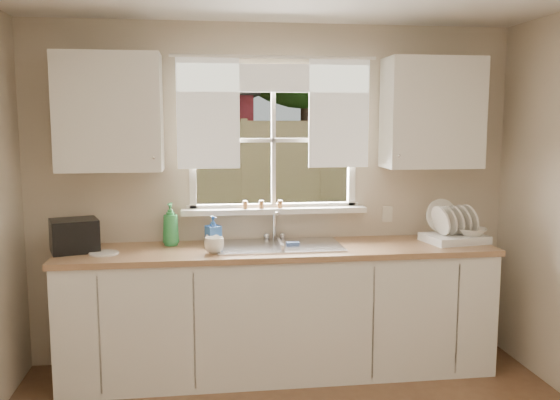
{
  "coord_description": "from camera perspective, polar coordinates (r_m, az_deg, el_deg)",
  "views": [
    {
      "loc": [
        -0.54,
        -2.37,
        1.79
      ],
      "look_at": [
        0.0,
        1.65,
        1.25
      ],
      "focal_mm": 38.0,
      "sensor_mm": 36.0,
      "label": 1
    }
  ],
  "objects": [
    {
      "name": "room_walls",
      "position": [
        2.43,
        5.42,
        -5.57
      ],
      "size": [
        3.62,
        4.02,
        2.5
      ],
      "color": "beige",
      "rests_on": "ground"
    },
    {
      "name": "window",
      "position": [
        4.42,
        -0.61,
        3.63
      ],
      "size": [
        1.38,
        0.16,
        1.06
      ],
      "color": "white",
      "rests_on": "room_walls"
    },
    {
      "name": "curtains",
      "position": [
        4.36,
        -0.53,
        9.47
      ],
      "size": [
        1.5,
        0.03,
        0.81
      ],
      "color": "white",
      "rests_on": "room_walls"
    },
    {
      "name": "base_cabinets",
      "position": [
        4.31,
        -0.05,
        -10.76
      ],
      "size": [
        3.0,
        0.62,
        0.87
      ],
      "primitive_type": "cube",
      "color": "white",
      "rests_on": "ground"
    },
    {
      "name": "countertop",
      "position": [
        4.19,
        -0.05,
        -4.84
      ],
      "size": [
        3.04,
        0.65,
        0.04
      ],
      "primitive_type": "cube",
      "color": "#A17750",
      "rests_on": "base_cabinets"
    },
    {
      "name": "upper_cabinet_left",
      "position": [
        4.24,
        -16.08,
        8.1
      ],
      "size": [
        0.7,
        0.33,
        0.8
      ],
      "primitive_type": "cube",
      "color": "white",
      "rests_on": "room_walls"
    },
    {
      "name": "upper_cabinet_right",
      "position": [
        4.53,
        14.43,
        8.1
      ],
      "size": [
        0.7,
        0.33,
        0.8
      ],
      "primitive_type": "cube",
      "color": "white",
      "rests_on": "room_walls"
    },
    {
      "name": "wall_outlet",
      "position": [
        4.64,
        10.28,
        -1.35
      ],
      "size": [
        0.08,
        0.01,
        0.12
      ],
      "primitive_type": "cube",
      "color": "beige",
      "rests_on": "room_walls"
    },
    {
      "name": "sill_jars",
      "position": [
        4.38,
        -1.72,
        -0.44
      ],
      "size": [
        0.3,
        0.04,
        0.06
      ],
      "color": "brown",
      "rests_on": "window"
    },
    {
      "name": "backyard",
      "position": [
        10.98,
        -1.79,
        16.31
      ],
      "size": [
        20.0,
        10.0,
        6.13
      ],
      "color": "#335421",
      "rests_on": "ground"
    },
    {
      "name": "sink",
      "position": [
        4.23,
        -0.11,
        -5.43
      ],
      "size": [
        0.88,
        0.52,
        0.4
      ],
      "color": "#B7B7BC",
      "rests_on": "countertop"
    },
    {
      "name": "dish_rack",
      "position": [
        4.53,
        16.37,
        -2.9
      ],
      "size": [
        0.47,
        0.39,
        0.3
      ],
      "color": "white",
      "rests_on": "countertop"
    },
    {
      "name": "bowl",
      "position": [
        4.54,
        17.99,
        -2.92
      ],
      "size": [
        0.28,
        0.28,
        0.05
      ],
      "primitive_type": "imported",
      "rotation": [
        0.0,
        0.0,
        -0.42
      ],
      "color": "white",
      "rests_on": "dish_rack"
    },
    {
      "name": "soap_bottle_a",
      "position": [
        4.29,
        -10.48,
        -2.3
      ],
      "size": [
        0.14,
        0.14,
        0.31
      ],
      "primitive_type": "imported",
      "rotation": [
        0.0,
        0.0,
        -0.23
      ],
      "color": "green",
      "rests_on": "countertop"
    },
    {
      "name": "soap_bottle_b",
      "position": [
        4.26,
        -6.45,
        -2.96
      ],
      "size": [
        0.13,
        0.13,
        0.21
      ],
      "primitive_type": "imported",
      "rotation": [
        0.0,
        0.0,
        0.42
      ],
      "color": "blue",
      "rests_on": "countertop"
    },
    {
      "name": "soap_bottle_c",
      "position": [
        4.26,
        -6.44,
        -3.38
      ],
      "size": [
        0.13,
        0.13,
        0.15
      ],
      "primitive_type": "imported",
      "rotation": [
        0.0,
        0.0,
        -0.17
      ],
      "color": "beige",
      "rests_on": "countertop"
    },
    {
      "name": "saucer",
      "position": [
        4.14,
        -16.6,
        -4.94
      ],
      "size": [
        0.19,
        0.19,
        0.01
      ],
      "primitive_type": "cylinder",
      "color": "silver",
      "rests_on": "countertop"
    },
    {
      "name": "cup",
      "position": [
        4.01,
        -6.36,
        -4.35
      ],
      "size": [
        0.15,
        0.15,
        0.11
      ],
      "primitive_type": "imported",
      "rotation": [
        0.0,
        0.0,
        0.14
      ],
      "color": "white",
      "rests_on": "countertop"
    },
    {
      "name": "black_appliance",
      "position": [
        4.26,
        -19.19,
        -3.24
      ],
      "size": [
        0.37,
        0.34,
        0.22
      ],
      "primitive_type": "cube",
      "rotation": [
        0.0,
        0.0,
        0.31
      ],
      "color": "black",
      "rests_on": "countertop"
    }
  ]
}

